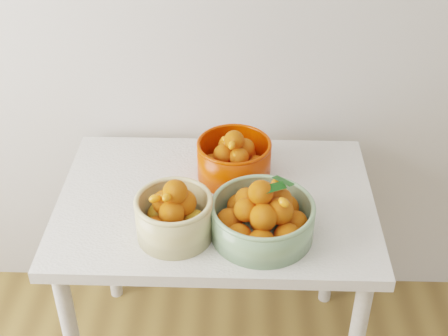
{
  "coord_description": "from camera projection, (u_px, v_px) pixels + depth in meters",
  "views": [
    {
      "loc": [
        -0.08,
        0.04,
        1.97
      ],
      "look_at": [
        -0.13,
        1.53,
        0.92
      ],
      "focal_mm": 50.0,
      "sensor_mm": 36.0,
      "label": 1
    }
  ],
  "objects": [
    {
      "name": "bowl_cream",
      "position": [
        174.0,
        215.0,
        1.79
      ],
      "size": [
        0.27,
        0.27,
        0.19
      ],
      "rotation": [
        0.0,
        0.0,
        0.21
      ],
      "color": "tan",
      "rests_on": "table"
    },
    {
      "name": "bowl_green",
      "position": [
        263.0,
        217.0,
        1.79
      ],
      "size": [
        0.39,
        0.39,
        0.19
      ],
      "rotation": [
        0.0,
        0.0,
        0.36
      ],
      "color": "gray",
      "rests_on": "table"
    },
    {
      "name": "table",
      "position": [
        216.0,
        221.0,
        2.03
      ],
      "size": [
        1.0,
        0.7,
        0.75
      ],
      "color": "silver",
      "rests_on": "ground"
    },
    {
      "name": "bowl_orange",
      "position": [
        234.0,
        159.0,
        2.04
      ],
      "size": [
        0.31,
        0.31,
        0.17
      ],
      "rotation": [
        0.0,
        0.0,
        0.35
      ],
      "color": "#C32400",
      "rests_on": "table"
    }
  ]
}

